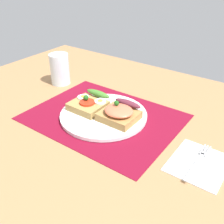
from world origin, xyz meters
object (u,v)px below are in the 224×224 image
sandwich_salmon (119,113)px  napkin (199,163)px  sandwich_egg_tomato (89,103)px  fork (198,161)px  plate (104,115)px  drinking_glass (60,69)px

sandwich_salmon → napkin: bearing=-7.9°
sandwich_salmon → sandwich_egg_tomato: bearing=179.0°
fork → napkin: bearing=-32.9°
plate → drinking_glass: bearing=160.2°
sandwich_egg_tomato → sandwich_salmon: (10.77, -0.18, 0.49)cm
plate → drinking_glass: 29.21cm
sandwich_egg_tomato → fork: 34.83cm
napkin → sandwich_egg_tomato: bearing=174.2°
plate → sandwich_egg_tomato: sandwich_egg_tomato is taller
plate → sandwich_salmon: (5.44, -0.04, 2.50)cm
sandwich_salmon → napkin: 24.51cm
napkin → sandwich_salmon: bearing=172.1°
plate → fork: size_ratio=1.74×
sandwich_egg_tomato → sandwich_salmon: 10.78cm
sandwich_egg_tomato → drinking_glass: bearing=156.1°
sandwich_salmon → drinking_glass: (-32.56, 9.82, 2.16)cm
sandwich_egg_tomato → sandwich_salmon: size_ratio=1.00×
napkin → drinking_glass: (-56.66, 13.16, 5.17)cm
sandwich_egg_tomato → napkin: bearing=-5.8°
sandwich_salmon → napkin: sandwich_salmon is taller
plate → sandwich_egg_tomato: 5.70cm
fork → drinking_glass: drinking_glass is taller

